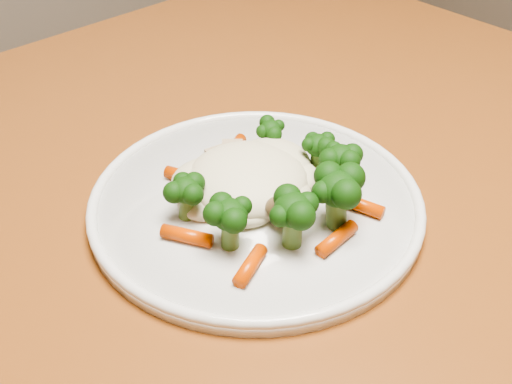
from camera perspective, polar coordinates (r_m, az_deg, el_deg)
dining_table at (r=0.63m, az=-10.03°, el=-10.15°), size 1.41×1.05×0.75m
plate at (r=0.58m, az=0.00°, el=-1.08°), size 0.30×0.30×0.01m
meal at (r=0.57m, az=0.86°, el=0.99°), size 0.19×0.19×0.05m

